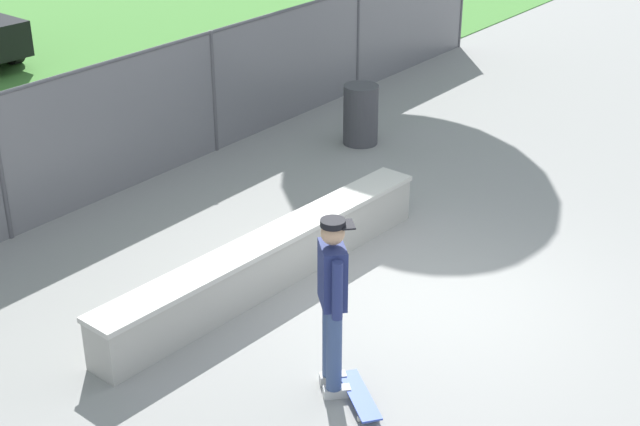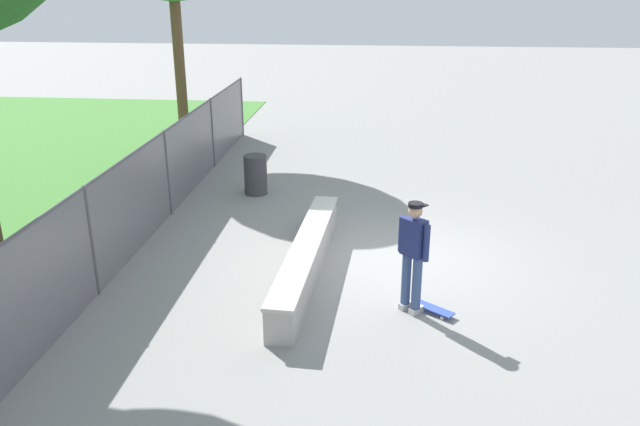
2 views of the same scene
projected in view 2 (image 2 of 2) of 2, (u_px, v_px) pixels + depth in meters
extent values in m
plane|color=gray|center=(395.00, 259.00, 11.99)|extent=(80.00, 80.00, 0.00)
cube|color=#A8A59E|center=(307.00, 259.00, 11.32)|extent=(4.95, 0.69, 0.56)
cube|color=beige|center=(307.00, 243.00, 11.21)|extent=(4.99, 0.74, 0.06)
cube|color=beige|center=(406.00, 305.00, 10.20)|extent=(0.26, 0.26, 0.10)
cube|color=beige|center=(416.00, 310.00, 10.05)|extent=(0.26, 0.26, 0.10)
cylinder|color=#384C7A|center=(406.00, 278.00, 10.01)|extent=(0.15, 0.15, 0.88)
cylinder|color=#384C7A|center=(417.00, 283.00, 9.86)|extent=(0.15, 0.15, 0.88)
cube|color=navy|center=(414.00, 237.00, 9.68)|extent=(0.42, 0.43, 0.60)
cylinder|color=navy|center=(402.00, 234.00, 9.86)|extent=(0.10, 0.10, 0.58)
cylinder|color=navy|center=(426.00, 243.00, 9.51)|extent=(0.10, 0.10, 0.58)
sphere|color=tan|center=(415.00, 211.00, 9.53)|extent=(0.22, 0.22, 0.22)
cylinder|color=black|center=(416.00, 205.00, 9.49)|extent=(0.23, 0.23, 0.06)
cube|color=black|center=(421.00, 204.00, 9.58)|extent=(0.22, 0.23, 0.02)
cube|color=#334CB2|center=(431.00, 307.00, 10.07)|extent=(0.64, 0.76, 0.02)
cube|color=#B2B2B7|center=(445.00, 314.00, 9.90)|extent=(0.15, 0.13, 0.02)
cube|color=#B2B2B7|center=(416.00, 303.00, 10.25)|extent=(0.15, 0.13, 0.02)
cylinder|color=silver|center=(442.00, 318.00, 9.86)|extent=(0.06, 0.06, 0.05)
cylinder|color=silver|center=(448.00, 314.00, 9.97)|extent=(0.06, 0.06, 0.05)
cylinder|color=silver|center=(413.00, 307.00, 10.20)|extent=(0.06, 0.06, 0.05)
cylinder|color=silver|center=(419.00, 303.00, 10.32)|extent=(0.06, 0.06, 0.05)
cylinder|color=#4C4C51|center=(91.00, 242.00, 10.32)|extent=(0.07, 0.07, 1.93)
cylinder|color=#4C4C51|center=(167.00, 174.00, 13.90)|extent=(0.07, 0.07, 1.93)
cylinder|color=#4C4C51|center=(212.00, 133.00, 17.48)|extent=(0.07, 0.07, 1.93)
cylinder|color=#4C4C51|center=(242.00, 107.00, 21.06)|extent=(0.07, 0.07, 1.93)
cylinder|color=#4C4C51|center=(130.00, 156.00, 11.79)|extent=(19.21, 0.05, 0.05)
cube|color=slate|center=(135.00, 203.00, 12.11)|extent=(19.21, 0.01, 1.93)
cylinder|color=brown|center=(180.00, 69.00, 18.96)|extent=(0.32, 0.32, 4.85)
cylinder|color=#3F3F44|center=(256.00, 175.00, 15.45)|extent=(0.56, 0.56, 0.97)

